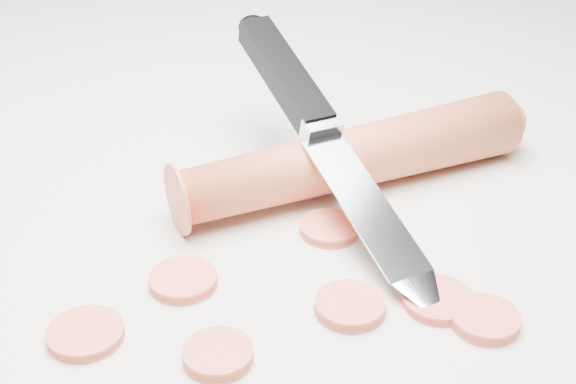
% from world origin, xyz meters
% --- Properties ---
extents(ground, '(2.40, 2.40, 0.00)m').
position_xyz_m(ground, '(0.00, 0.00, 0.00)').
color(ground, silver).
rests_on(ground, ground).
extents(carrot, '(0.17, 0.20, 0.04)m').
position_xyz_m(carrot, '(-0.01, 0.06, 0.02)').
color(carrot, '#D4522E').
rests_on(carrot, ground).
extents(carrot_slice_0, '(0.04, 0.04, 0.01)m').
position_xyz_m(carrot_slice_0, '(-0.05, -0.07, 0.00)').
color(carrot_slice_0, '#F35542').
rests_on(carrot_slice_0, ground).
extents(carrot_slice_1, '(0.04, 0.04, 0.01)m').
position_xyz_m(carrot_slice_1, '(-0.07, -0.12, 0.00)').
color(carrot_slice_1, '#F35542').
rests_on(carrot_slice_1, ground).
extents(carrot_slice_2, '(0.04, 0.04, 0.01)m').
position_xyz_m(carrot_slice_2, '(0.04, -0.05, 0.00)').
color(carrot_slice_2, '#F35542').
rests_on(carrot_slice_2, ground).
extents(carrot_slice_3, '(0.04, 0.04, 0.01)m').
position_xyz_m(carrot_slice_3, '(0.08, -0.02, 0.00)').
color(carrot_slice_3, '#F35542').
rests_on(carrot_slice_3, ground).
extents(carrot_slice_4, '(0.03, 0.03, 0.01)m').
position_xyz_m(carrot_slice_4, '(0.10, -0.03, 0.00)').
color(carrot_slice_4, '#F35542').
rests_on(carrot_slice_4, ground).
extents(carrot_slice_5, '(0.03, 0.03, 0.01)m').
position_xyz_m(carrot_slice_5, '(0.00, 0.01, 0.00)').
color(carrot_slice_5, '#F35542').
rests_on(carrot_slice_5, ground).
extents(carrot_slice_6, '(0.03, 0.03, 0.01)m').
position_xyz_m(carrot_slice_6, '(-0.00, -0.11, 0.00)').
color(carrot_slice_6, '#F35542').
rests_on(carrot_slice_6, ground).
extents(kitchen_knife, '(0.22, 0.18, 0.09)m').
position_xyz_m(kitchen_knife, '(-0.01, 0.04, 0.04)').
color(kitchen_knife, silver).
rests_on(kitchen_knife, ground).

